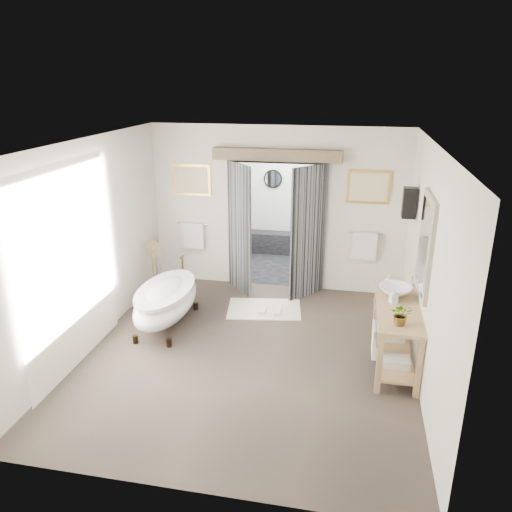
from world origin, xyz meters
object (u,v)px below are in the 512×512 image
vanity (394,330)px  rug (264,309)px  clawfoot_tub (166,301)px  basin (395,291)px

vanity → rug: size_ratio=1.33×
clawfoot_tub → rug: 1.67m
vanity → rug: (-1.98, 1.29, -0.50)m
vanity → rug: 2.41m
basin → clawfoot_tub: bearing=169.7°
rug → clawfoot_tub: bearing=-148.6°
vanity → basin: basin is taller
rug → basin: basin is taller
vanity → basin: (-0.01, 0.30, 0.42)m
rug → basin: 2.39m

